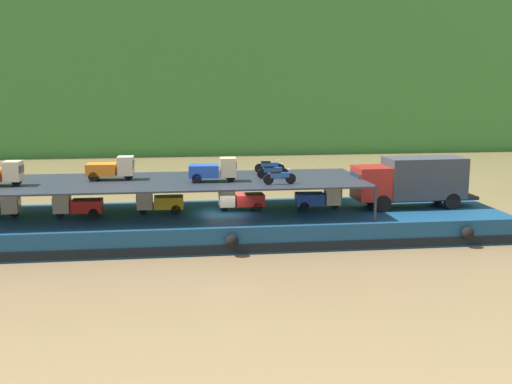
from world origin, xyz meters
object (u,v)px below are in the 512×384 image
mini_truck_lower_mid (159,201)px  motorcycle_upper_centre (272,171)px  motorcycle_upper_stbd (269,166)px  mini_truck_lower_fore (240,199)px  motorcycle_upper_port (279,177)px  covered_lorry (412,180)px  mini_truck_upper_fore (213,170)px  cargo_barge (225,225)px  mini_truck_lower_bow (319,198)px  mini_truck_upper_mid (111,168)px  mini_truck_lower_aft (77,205)px

mini_truck_lower_mid → motorcycle_upper_centre: 6.96m
mini_truck_lower_mid → motorcycle_upper_stbd: 7.29m
mini_truck_lower_fore → motorcycle_upper_port: bearing=-55.3°
covered_lorry → motorcycle_upper_centre: (-8.71, -0.07, 0.74)m
mini_truck_lower_mid → mini_truck_upper_fore: mini_truck_upper_fore is taller
cargo_barge → covered_lorry: bearing=0.4°
mini_truck_lower_fore → mini_truck_lower_bow: (4.79, -0.26, 0.00)m
cargo_barge → mini_truck_upper_mid: 7.49m
mini_truck_lower_fore → mini_truck_lower_aft: bearing=-176.8°
mini_truck_upper_mid → mini_truck_lower_fore: bearing=-0.8°
mini_truck_upper_fore → mini_truck_lower_aft: bearing=174.5°
mini_truck_lower_aft → mini_truck_lower_fore: (9.53, 0.54, 0.00)m
motorcycle_upper_centre → motorcycle_upper_stbd: (0.15, 2.16, 0.00)m
mini_truck_lower_aft → mini_truck_upper_fore: (7.84, -0.75, 2.00)m
mini_truck_lower_fore → motorcycle_upper_centre: size_ratio=1.46×
mini_truck_lower_aft → motorcycle_upper_port: (11.43, -2.20, 1.74)m
mini_truck_upper_mid → mini_truck_upper_fore: bearing=-13.3°
mini_truck_upper_mid → motorcycle_upper_port: 9.90m
covered_lorry → mini_truck_lower_fore: bearing=177.2°
mini_truck_lower_fore → mini_truck_lower_bow: bearing=-3.0°
motorcycle_upper_centre → motorcycle_upper_stbd: size_ratio=1.00×
covered_lorry → mini_truck_lower_bow: bearing=177.4°
motorcycle_upper_port → motorcycle_upper_centre: size_ratio=1.00×
mini_truck_lower_fore → motorcycle_upper_port: 3.76m
mini_truck_upper_fore → motorcycle_upper_port: size_ratio=1.46×
mini_truck_lower_fore → mini_truck_upper_mid: size_ratio=1.00×
mini_truck_lower_aft → motorcycle_upper_port: bearing=-10.9°
cargo_barge → motorcycle_upper_port: size_ratio=17.40×
mini_truck_lower_fore → motorcycle_upper_centre: bearing=-17.5°
covered_lorry → mini_truck_upper_mid: mini_truck_upper_mid is taller
covered_lorry → mini_truck_upper_fore: mini_truck_upper_fore is taller
covered_lorry → motorcycle_upper_centre: covered_lorry is taller
mini_truck_lower_bow → mini_truck_lower_fore: bearing=177.0°
mini_truck_lower_bow → motorcycle_upper_stbd: size_ratio=1.47×
mini_truck_upper_fore → mini_truck_upper_mid: bearing=166.7°
covered_lorry → motorcycle_upper_stbd: 8.85m
motorcycle_upper_centre → motorcycle_upper_stbd: same height
mini_truck_lower_mid → mini_truck_lower_bow: size_ratio=0.98×
mini_truck_lower_bow → mini_truck_upper_fore: bearing=-170.9°
mini_truck_lower_fore → mini_truck_upper_mid: 7.84m
mini_truck_lower_aft → mini_truck_lower_fore: size_ratio=0.99×
mini_truck_lower_mid → mini_truck_lower_fore: (4.86, 0.13, 0.00)m
mini_truck_upper_fore → motorcycle_upper_centre: bearing=11.2°
mini_truck_lower_mid → motorcycle_upper_centre: motorcycle_upper_centre is taller
mini_truck_upper_mid → motorcycle_upper_centre: mini_truck_upper_mid is taller
motorcycle_upper_port → motorcycle_upper_stbd: same height
mini_truck_lower_mid → motorcycle_upper_stbd: motorcycle_upper_stbd is taller
mini_truck_lower_bow → mini_truck_upper_mid: mini_truck_upper_mid is taller
covered_lorry → mini_truck_lower_mid: size_ratio=2.88×
covered_lorry → motorcycle_upper_stbd: covered_lorry is taller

